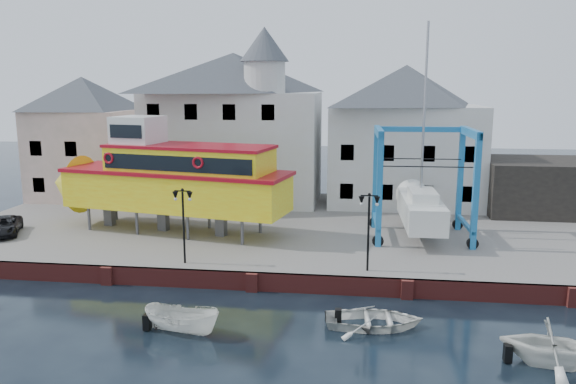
# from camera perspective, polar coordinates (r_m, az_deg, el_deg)

# --- Properties ---
(ground) EXTENTS (140.00, 140.00, 0.00)m
(ground) POSITION_cam_1_polar(r_m,az_deg,el_deg) (30.05, -3.67, -10.02)
(ground) COLOR black
(ground) RESTS_ON ground
(hardstanding) EXTENTS (44.00, 22.00, 1.00)m
(hardstanding) POSITION_cam_1_polar(r_m,az_deg,el_deg) (40.23, -0.68, -3.78)
(hardstanding) COLOR #6B645B
(hardstanding) RESTS_ON ground
(quay_wall) EXTENTS (44.00, 0.47, 1.00)m
(quay_wall) POSITION_cam_1_polar(r_m,az_deg,el_deg) (29.97, -3.64, -9.05)
(quay_wall) COLOR maroon
(quay_wall) RESTS_ON ground
(building_pink) EXTENTS (8.00, 7.00, 10.30)m
(building_pink) POSITION_cam_1_polar(r_m,az_deg,el_deg) (51.42, -19.90, 5.20)
(building_pink) COLOR #BCA390
(building_pink) RESTS_ON hardstanding
(building_white_main) EXTENTS (14.00, 8.30, 14.00)m
(building_white_main) POSITION_cam_1_polar(r_m,az_deg,el_deg) (47.18, -5.34, 6.79)
(building_white_main) COLOR beige
(building_white_main) RESTS_ON hardstanding
(building_white_right) EXTENTS (12.00, 8.00, 11.20)m
(building_white_right) POSITION_cam_1_polar(r_m,az_deg,el_deg) (46.83, 11.73, 5.67)
(building_white_right) COLOR beige
(building_white_right) RESTS_ON hardstanding
(shed_dark) EXTENTS (8.00, 7.00, 4.00)m
(shed_dark) POSITION_cam_1_polar(r_m,az_deg,el_deg) (47.17, 23.94, 0.57)
(shed_dark) COLOR black
(shed_dark) RESTS_ON hardstanding
(lamp_post_left) EXTENTS (1.12, 0.32, 4.20)m
(lamp_post_left) POSITION_cam_1_polar(r_m,az_deg,el_deg) (30.95, -10.62, -1.49)
(lamp_post_left) COLOR black
(lamp_post_left) RESTS_ON hardstanding
(lamp_post_right) EXTENTS (1.12, 0.32, 4.20)m
(lamp_post_right) POSITION_cam_1_polar(r_m,az_deg,el_deg) (29.47, 8.22, -2.04)
(lamp_post_right) COLOR black
(lamp_post_right) RESTS_ON hardstanding
(tour_boat) EXTENTS (17.98, 7.53, 7.62)m
(tour_boat) POSITION_cam_1_polar(r_m,az_deg,el_deg) (38.15, -12.68, 1.42)
(tour_boat) COLOR #59595E
(tour_boat) RESTS_ON hardstanding
(travel_lift) EXTENTS (6.43, 8.99, 13.49)m
(travel_lift) POSITION_cam_1_polar(r_m,az_deg,el_deg) (37.48, 13.22, -0.86)
(travel_lift) COLOR #156BA7
(travel_lift) RESTS_ON hardstanding
(van) EXTENTS (3.48, 4.58, 1.16)m
(van) POSITION_cam_1_polar(r_m,az_deg,el_deg) (41.24, -26.95, -3.09)
(van) COLOR black
(van) RESTS_ON hardstanding
(motorboat_a) EXTENTS (3.80, 2.05, 1.39)m
(motorboat_a) POSITION_cam_1_polar(r_m,az_deg,el_deg) (25.83, -10.67, -13.84)
(motorboat_a) COLOR white
(motorboat_a) RESTS_ON ground
(motorboat_b) EXTENTS (4.61, 3.46, 0.91)m
(motorboat_b) POSITION_cam_1_polar(r_m,az_deg,el_deg) (26.23, 8.70, -13.37)
(motorboat_b) COLOR white
(motorboat_b) RESTS_ON ground
(motorboat_c) EXTENTS (4.30, 3.88, 2.00)m
(motorboat_c) POSITION_cam_1_polar(r_m,az_deg,el_deg) (24.97, 25.06, -15.64)
(motorboat_c) COLOR white
(motorboat_c) RESTS_ON ground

